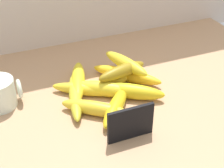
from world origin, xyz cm
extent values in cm
cube|color=tan|center=(0.00, 0.00, 1.50)|extent=(110.00, 76.00, 3.00)
cube|color=black|center=(-4.57, -13.56, 7.20)|extent=(11.00, 0.80, 8.40)
cube|color=olive|center=(-4.57, -12.76, 3.30)|extent=(9.90, 1.20, 0.60)
torus|color=silver|center=(-25.12, 10.21, 6.77)|extent=(1.00, 5.22, 5.22)
ellipsoid|color=gold|center=(-4.06, -3.88, 4.80)|extent=(13.52, 15.29, 3.60)
ellipsoid|color=gold|center=(-11.98, 4.64, 4.62)|extent=(8.20, 21.02, 3.25)
ellipsoid|color=yellow|center=(4.64, 8.76, 4.82)|extent=(17.00, 17.57, 3.64)
ellipsoid|color=yellow|center=(0.48, 7.39, 4.70)|extent=(18.55, 8.42, 3.41)
ellipsoid|color=yellow|center=(-9.02, -2.56, 4.82)|extent=(16.19, 13.57, 3.64)
ellipsoid|color=yellow|center=(2.05, 0.59, 5.05)|extent=(17.28, 13.61, 4.09)
ellipsoid|color=yellow|center=(-9.14, 10.98, 4.90)|extent=(9.61, 19.44, 3.80)
ellipsoid|color=yellow|center=(-8.48, 6.46, 4.66)|extent=(17.43, 12.60, 3.31)
ellipsoid|color=yellow|center=(-4.00, 4.26, 5.06)|extent=(16.10, 12.77, 4.12)
ellipsoid|color=yellow|center=(4.49, 9.26, 8.37)|extent=(8.61, 16.87, 3.47)
ellipsoid|color=olive|center=(1.92, 5.99, 8.21)|extent=(15.45, 6.90, 3.60)
camera|label=1|loc=(-30.45, -65.67, 56.19)|focal=54.46mm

